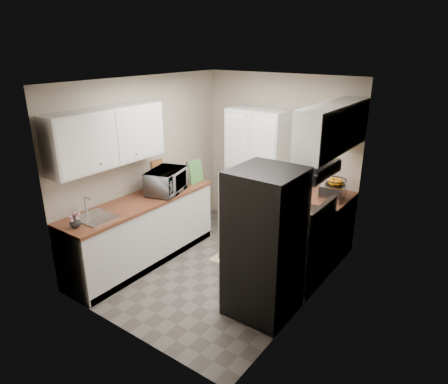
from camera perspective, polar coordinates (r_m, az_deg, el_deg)
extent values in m
plane|color=#56514C|center=(5.59, -0.81, -10.88)|extent=(3.20, 3.20, 0.00)
cube|color=#B1A78F|center=(6.35, 7.82, 5.16)|extent=(2.60, 0.04, 2.50)
cube|color=#B1A78F|center=(3.98, -14.83, -4.87)|extent=(2.60, 0.04, 2.50)
cube|color=#B1A78F|center=(5.88, -11.11, 3.74)|extent=(0.04, 3.20, 2.50)
cube|color=#B1A78F|center=(4.44, 12.70, -1.93)|extent=(0.04, 3.20, 2.50)
cube|color=silver|center=(4.79, -0.96, 15.61)|extent=(2.60, 3.20, 0.04)
cube|color=silver|center=(5.14, -16.32, 7.58)|extent=(0.33, 1.60, 0.70)
cube|color=silver|center=(5.05, 15.27, 8.15)|extent=(0.33, 1.55, 0.58)
cube|color=#99999E|center=(4.78, 12.32, 3.13)|extent=(0.45, 0.76, 0.13)
cube|color=#B7B7BC|center=(5.08, -17.83, -3.51)|extent=(0.45, 0.40, 0.02)
cube|color=brown|center=(6.02, -9.59, 3.54)|extent=(0.02, 0.22, 0.22)
cube|color=silver|center=(6.27, 4.86, 2.72)|extent=(0.90, 0.55, 2.00)
cube|color=silver|center=(5.69, -11.53, -5.66)|extent=(0.60, 2.30, 0.88)
cube|color=brown|center=(5.50, -11.87, -1.35)|extent=(0.63, 2.33, 0.04)
cube|color=silver|center=(5.89, 14.03, -4.94)|extent=(0.60, 0.80, 0.88)
cube|color=brown|center=(5.71, 14.42, -0.77)|extent=(0.63, 0.83, 0.04)
cube|color=#B7B7BC|center=(5.23, 10.43, -7.93)|extent=(0.64, 0.76, 0.90)
cube|color=black|center=(5.02, 10.77, -3.26)|extent=(0.66, 0.78, 0.03)
cube|color=black|center=(4.88, 13.91, -2.89)|extent=(0.06, 0.76, 0.22)
cube|color=tan|center=(5.22, 6.15, -6.51)|extent=(0.01, 0.16, 0.42)
cube|color=beige|center=(5.40, 7.43, -5.55)|extent=(0.01, 0.16, 0.42)
cube|color=#B7B7BC|center=(4.42, 5.82, -7.37)|extent=(0.70, 0.72, 1.70)
imported|color=#A2A1A6|center=(5.67, -8.23, 1.54)|extent=(0.57, 0.70, 0.33)
cylinder|color=black|center=(6.05, -5.29, 2.67)|extent=(0.07, 0.07, 0.29)
imported|color=silver|center=(4.89, -20.50, -4.02)|extent=(0.15, 0.15, 0.14)
cube|color=#488B3C|center=(6.04, -4.05, 2.92)|extent=(0.03, 0.27, 0.34)
cube|color=#B7B8BC|center=(5.58, 15.26, 0.04)|extent=(0.32, 0.39, 0.21)
cube|color=#C7BF83|center=(5.92, 1.66, -8.87)|extent=(0.45, 0.72, 0.01)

